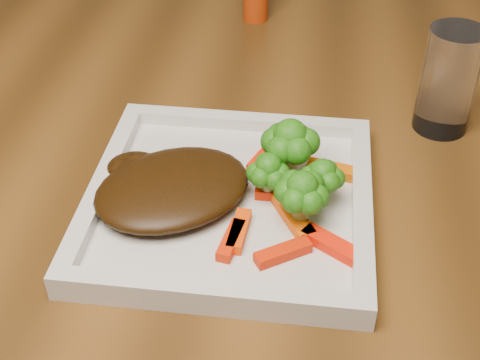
# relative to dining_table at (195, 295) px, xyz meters

# --- Properties ---
(dining_table) EXTENTS (1.60, 0.90, 0.75)m
(dining_table) POSITION_rel_dining_table_xyz_m (0.00, 0.00, 0.00)
(dining_table) COLOR brown
(dining_table) RESTS_ON floor
(plate) EXTENTS (0.27, 0.27, 0.01)m
(plate) POSITION_rel_dining_table_xyz_m (0.09, -0.21, 0.38)
(plate) COLOR silver
(plate) RESTS_ON dining_table
(steak) EXTENTS (0.19, 0.19, 0.03)m
(steak) POSITION_rel_dining_table_xyz_m (0.03, -0.22, 0.40)
(steak) COLOR #301C07
(steak) RESTS_ON plate
(broccoli_0) EXTENTS (0.07, 0.07, 0.07)m
(broccoli_0) POSITION_rel_dining_table_xyz_m (0.14, -0.17, 0.42)
(broccoli_0) COLOR #226010
(broccoli_0) RESTS_ON plate
(broccoli_1) EXTENTS (0.05, 0.05, 0.06)m
(broccoli_1) POSITION_rel_dining_table_xyz_m (0.18, -0.21, 0.42)
(broccoli_1) COLOR #1D7814
(broccoli_1) RESTS_ON plate
(broccoli_2) EXTENTS (0.06, 0.06, 0.06)m
(broccoli_2) POSITION_rel_dining_table_xyz_m (0.16, -0.24, 0.42)
(broccoli_2) COLOR #3B7814
(broccoli_2) RESTS_ON plate
(broccoli_3) EXTENTS (0.06, 0.06, 0.06)m
(broccoli_3) POSITION_rel_dining_table_xyz_m (0.12, -0.20, 0.42)
(broccoli_3) COLOR #207A14
(broccoli_3) RESTS_ON plate
(carrot_0) EXTENTS (0.05, 0.04, 0.01)m
(carrot_0) POSITION_rel_dining_table_xyz_m (0.15, -0.28, 0.39)
(carrot_0) COLOR red
(carrot_0) RESTS_ON plate
(carrot_1) EXTENTS (0.06, 0.05, 0.01)m
(carrot_1) POSITION_rel_dining_table_xyz_m (0.19, -0.27, 0.39)
(carrot_1) COLOR #F11C03
(carrot_1) RESTS_ON plate
(carrot_2) EXTENTS (0.02, 0.05, 0.01)m
(carrot_2) POSITION_rel_dining_table_xyz_m (0.10, -0.27, 0.39)
(carrot_2) COLOR red
(carrot_2) RESTS_ON plate
(carrot_3) EXTENTS (0.06, 0.03, 0.01)m
(carrot_3) POSITION_rel_dining_table_xyz_m (0.19, -0.16, 0.39)
(carrot_3) COLOR #C85903
(carrot_3) RESTS_ON plate
(carrot_4) EXTENTS (0.03, 0.05, 0.01)m
(carrot_4) POSITION_rel_dining_table_xyz_m (0.12, -0.15, 0.39)
(carrot_4) COLOR #FF1C04
(carrot_4) RESTS_ON plate
(carrot_5) EXTENTS (0.04, 0.06, 0.01)m
(carrot_5) POSITION_rel_dining_table_xyz_m (0.15, -0.23, 0.39)
(carrot_5) COLOR #FB5804
(carrot_5) RESTS_ON plate
(carrot_6) EXTENTS (0.06, 0.02, 0.01)m
(carrot_6) POSITION_rel_dining_table_xyz_m (0.14, -0.20, 0.39)
(carrot_6) COLOR red
(carrot_6) RESTS_ON plate
(drinking_glass) EXTENTS (0.07, 0.07, 0.12)m
(drinking_glass) POSITION_rel_dining_table_xyz_m (0.31, -0.04, 0.44)
(drinking_glass) COLOR white
(drinking_glass) RESTS_ON dining_table
(carrot_7) EXTENTS (0.02, 0.05, 0.01)m
(carrot_7) POSITION_rel_dining_table_xyz_m (0.10, -0.26, 0.39)
(carrot_7) COLOR #F34003
(carrot_7) RESTS_ON plate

